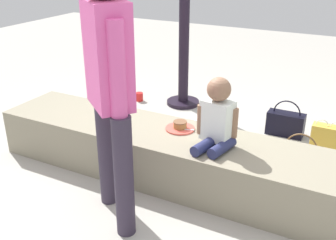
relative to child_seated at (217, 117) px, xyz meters
The scene contains 12 objects.
ground_plane 0.67m from the child_seated, behind, with size 12.00×12.00×0.00m, color #AAA69D.
concrete_ledge 0.52m from the child_seated, behind, with size 2.92×0.59×0.37m, color gray.
child_seated is the anchor object (origin of this frame).
adult_standing 0.82m from the child_seated, 129.32° to the right, with size 0.40×0.36×1.63m.
cake_plate 0.40m from the child_seated, 159.98° to the left, with size 0.22×0.22×0.07m.
gift_bag 1.19m from the child_seated, 54.53° to the left, with size 0.25×0.11×0.34m.
railing_post 1.74m from the child_seated, 123.01° to the left, with size 0.36×0.36×1.24m.
water_bottle_near_gift 1.49m from the child_seated, 148.07° to the left, with size 0.06×0.06×0.18m.
party_cup_red 2.02m from the child_seated, 137.43° to the left, with size 0.08×0.08×0.09m, color red.
cake_box_white 1.04m from the child_seated, 113.99° to the left, with size 0.29×0.30×0.14m, color white.
handbag_black_leather 1.30m from the child_seated, 78.38° to the left, with size 0.34×0.14×0.34m.
handbag_brown_canvas 0.85m from the child_seated, 45.46° to the left, with size 0.32×0.13×0.36m.
Camera 1 is at (1.17, -2.36, 1.65)m, focal length 42.77 mm.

